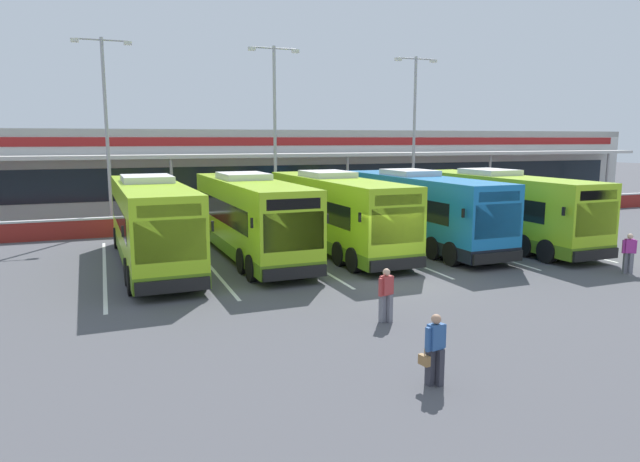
{
  "coord_description": "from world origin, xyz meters",
  "views": [
    {
      "loc": [
        -10.33,
        -18.69,
        5.36
      ],
      "look_at": [
        -2.1,
        3.0,
        1.6
      ],
      "focal_mm": 32.07,
      "sensor_mm": 36.0,
      "label": 1
    }
  ],
  "objects": [
    {
      "name": "ground_plane",
      "position": [
        0.0,
        0.0,
        0.0
      ],
      "size": [
        200.0,
        200.0,
        0.0
      ],
      "primitive_type": "plane",
      "color": "#4C4C51"
    },
    {
      "name": "terminal_building",
      "position": [
        -0.0,
        26.91,
        3.01
      ],
      "size": [
        70.0,
        13.0,
        6.0
      ],
      "color": "silver",
      "rests_on": "ground"
    },
    {
      "name": "red_barrier_wall",
      "position": [
        0.0,
        14.5,
        0.56
      ],
      "size": [
        60.0,
        0.4,
        1.1
      ],
      "color": "maroon",
      "rests_on": "ground"
    },
    {
      "name": "coach_bus_leftmost",
      "position": [
        -8.54,
        6.25,
        1.79
      ],
      "size": [
        3.14,
        12.21,
        3.78
      ],
      "color": "#9ED11E",
      "rests_on": "ground"
    },
    {
      "name": "coach_bus_left_centre",
      "position": [
        -4.18,
        6.59,
        1.79
      ],
      "size": [
        3.14,
        12.21,
        3.78
      ],
      "color": "#9ED11E",
      "rests_on": "ground"
    },
    {
      "name": "coach_bus_centre",
      "position": [
        0.02,
        6.56,
        1.79
      ],
      "size": [
        3.14,
        12.21,
        3.78
      ],
      "color": "#9ED11E",
      "rests_on": "ground"
    },
    {
      "name": "coach_bus_right_centre",
      "position": [
        4.43,
        6.23,
        1.79
      ],
      "size": [
        3.14,
        12.21,
        3.78
      ],
      "color": "#1972B7",
      "rests_on": "ground"
    },
    {
      "name": "coach_bus_rightmost",
      "position": [
        8.63,
        5.24,
        1.79
      ],
      "size": [
        3.14,
        12.21,
        3.78
      ],
      "color": "#9ED11E",
      "rests_on": "ground"
    },
    {
      "name": "bay_stripe_far_west",
      "position": [
        -10.5,
        6.0,
        0.0
      ],
      "size": [
        0.14,
        13.0,
        0.01
      ],
      "primitive_type": "cube",
      "color": "silver",
      "rests_on": "ground"
    },
    {
      "name": "bay_stripe_west",
      "position": [
        -6.3,
        6.0,
        0.0
      ],
      "size": [
        0.14,
        13.0,
        0.01
      ],
      "primitive_type": "cube",
      "color": "silver",
      "rests_on": "ground"
    },
    {
      "name": "bay_stripe_mid_west",
      "position": [
        -2.1,
        6.0,
        0.0
      ],
      "size": [
        0.14,
        13.0,
        0.01
      ],
      "primitive_type": "cube",
      "color": "silver",
      "rests_on": "ground"
    },
    {
      "name": "bay_stripe_centre",
      "position": [
        2.1,
        6.0,
        0.0
      ],
      "size": [
        0.14,
        13.0,
        0.01
      ],
      "primitive_type": "cube",
      "color": "silver",
      "rests_on": "ground"
    },
    {
      "name": "bay_stripe_mid_east",
      "position": [
        6.3,
        6.0,
        0.0
      ],
      "size": [
        0.14,
        13.0,
        0.01
      ],
      "primitive_type": "cube",
      "color": "silver",
      "rests_on": "ground"
    },
    {
      "name": "bay_stripe_east",
      "position": [
        10.5,
        6.0,
        0.0
      ],
      "size": [
        0.14,
        13.0,
        0.01
      ],
      "primitive_type": "cube",
      "color": "silver",
      "rests_on": "ground"
    },
    {
      "name": "pedestrian_with_handbag",
      "position": [
        -3.79,
        -8.5,
        0.86
      ],
      "size": [
        0.64,
        0.33,
        1.62
      ],
      "color": "#33333D",
      "rests_on": "ground"
    },
    {
      "name": "pedestrian_in_dark_coat",
      "position": [
        -2.76,
        -4.2,
        0.87
      ],
      "size": [
        0.54,
        0.31,
        1.62
      ],
      "color": "slate",
      "rests_on": "ground"
    },
    {
      "name": "pedestrian_child",
      "position": [
        9.19,
        -2.12,
        0.87
      ],
      "size": [
        0.52,
        0.4,
        1.62
      ],
      "color": "slate",
      "rests_on": "ground"
    },
    {
      "name": "lamp_post_west",
      "position": [
        -9.99,
        16.92,
        6.29
      ],
      "size": [
        3.24,
        0.28,
        11.0
      ],
      "color": "#9E9EA3",
      "rests_on": "ground"
    },
    {
      "name": "lamp_post_centre",
      "position": [
        -0.05,
        16.42,
        6.29
      ],
      "size": [
        3.24,
        0.28,
        11.0
      ],
      "color": "#9E9EA3",
      "rests_on": "ground"
    },
    {
      "name": "lamp_post_east",
      "position": [
        10.5,
        17.39,
        6.29
      ],
      "size": [
        3.24,
        0.28,
        11.0
      ],
      "color": "#9E9EA3",
      "rests_on": "ground"
    }
  ]
}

